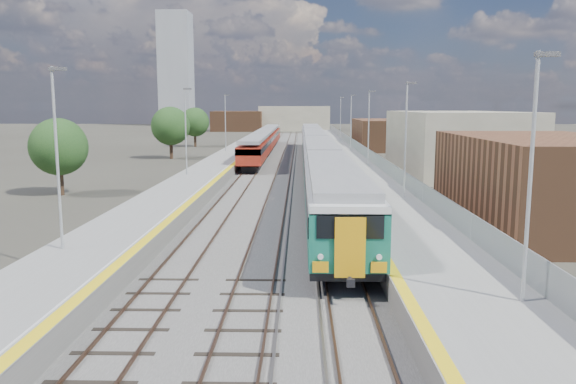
{
  "coord_description": "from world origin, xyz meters",
  "views": [
    {
      "loc": [
        -0.23,
        -14.67,
        6.94
      ],
      "look_at": [
        -0.92,
        16.29,
        2.2
      ],
      "focal_mm": 35.0,
      "sensor_mm": 36.0,
      "label": 1
    }
  ],
  "objects": [
    {
      "name": "tree_c",
      "position": [
        -18.48,
        82.28,
        4.25
      ],
      "size": [
        4.98,
        4.98,
        6.75
      ],
      "color": "#382619",
      "rests_on": "ground"
    },
    {
      "name": "tracks",
      "position": [
        -1.65,
        54.18,
        0.11
      ],
      "size": [
        8.96,
        160.0,
        0.17
      ],
      "color": "#4C3323",
      "rests_on": "ground"
    },
    {
      "name": "tree_d",
      "position": [
        20.8,
        59.21,
        3.89
      ],
      "size": [
        4.56,
        4.56,
        6.18
      ],
      "color": "#382619",
      "rests_on": "ground"
    },
    {
      "name": "tree_b",
      "position": [
        -17.47,
        59.73,
        4.35
      ],
      "size": [
        5.1,
        5.1,
        6.91
      ],
      "color": "#382619",
      "rests_on": "ground"
    },
    {
      "name": "buildings",
      "position": [
        -18.12,
        138.6,
        10.7
      ],
      "size": [
        72.0,
        185.5,
        40.0
      ],
      "color": "brown",
      "rests_on": "ground"
    },
    {
      "name": "platform_left",
      "position": [
        -9.05,
        52.49,
        0.52
      ],
      "size": [
        4.3,
        155.0,
        8.52
      ],
      "color": "slate",
      "rests_on": "ground"
    },
    {
      "name": "ground",
      "position": [
        0.0,
        50.0,
        0.0
      ],
      "size": [
        320.0,
        320.0,
        0.0
      ],
      "primitive_type": "plane",
      "color": "#47443A",
      "rests_on": "ground"
    },
    {
      "name": "tree_a",
      "position": [
        -19.1,
        28.66,
        3.8
      ],
      "size": [
        4.46,
        4.46,
        6.05
      ],
      "color": "#382619",
      "rests_on": "ground"
    },
    {
      "name": "platform_right",
      "position": [
        5.28,
        52.49,
        0.54
      ],
      "size": [
        4.7,
        155.0,
        8.52
      ],
      "color": "slate",
      "rests_on": "ground"
    },
    {
      "name": "red_train",
      "position": [
        -5.5,
        68.25,
        1.98
      ],
      "size": [
        2.65,
        53.74,
        3.34
      ],
      "color": "black",
      "rests_on": "ground"
    },
    {
      "name": "green_train",
      "position": [
        1.5,
        45.16,
        2.27
      ],
      "size": [
        2.93,
        81.61,
        3.23
      ],
      "color": "black",
      "rests_on": "ground"
    },
    {
      "name": "ballast_bed",
      "position": [
        -2.25,
        52.5,
        0.03
      ],
      "size": [
        10.5,
        155.0,
        0.06
      ],
      "primitive_type": "cube",
      "color": "#565451",
      "rests_on": "ground"
    }
  ]
}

